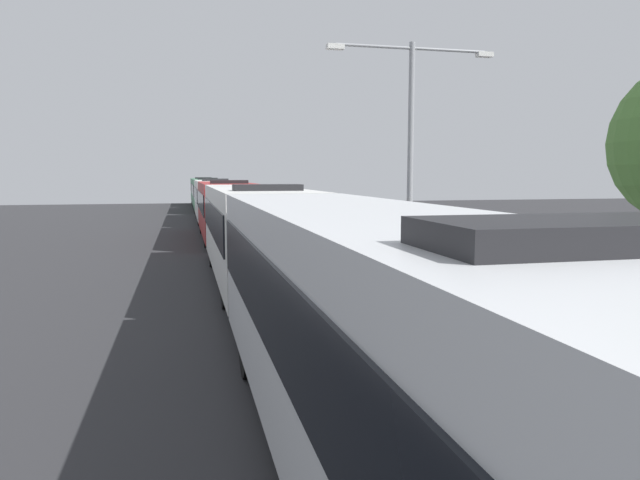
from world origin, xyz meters
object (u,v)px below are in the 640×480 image
object	(u,v)px
bus_second_in_line	(252,230)
streetlamp_mid	(411,132)
bus_rear	(206,194)
bus_lead	(373,325)
bus_fourth_in_line	(213,199)
white_suv	(636,357)
bus_tail_end	(202,190)
bus_middle	(225,208)

from	to	relation	value
bus_second_in_line	streetlamp_mid	xyz separation A→B (m)	(5.40, -0.07, 3.21)
bus_rear	streetlamp_mid	bearing A→B (deg)	-81.83
bus_lead	streetlamp_mid	world-z (taller)	streetlamp_mid
bus_fourth_in_line	white_suv	bearing A→B (deg)	-84.34
bus_fourth_in_line	bus_tail_end	xyz separation A→B (m)	(-0.00, 24.27, -0.00)
bus_rear	bus_tail_end	size ratio (longest dim) A/B	0.92
bus_rear	bus_tail_end	xyz separation A→B (m)	(0.00, 11.82, 0.00)
bus_second_in_line	bus_tail_end	distance (m)	49.33
bus_fourth_in_line	bus_second_in_line	bearing A→B (deg)	-90.00
bus_lead	bus_middle	size ratio (longest dim) A/B	1.02
white_suv	streetlamp_mid	xyz separation A→B (m)	(1.70, 12.19, 3.87)
bus_rear	white_suv	size ratio (longest dim) A/B	2.24
bus_rear	bus_second_in_line	bearing A→B (deg)	-90.00
bus_middle	bus_second_in_line	bearing A→B (deg)	-90.00
bus_lead	streetlamp_mid	xyz separation A→B (m)	(5.40, 12.18, 3.21)
white_suv	bus_lead	bearing A→B (deg)	179.80
bus_lead	streetlamp_mid	distance (m)	13.70
bus_fourth_in_line	white_suv	world-z (taller)	bus_fourth_in_line
bus_tail_end	white_suv	size ratio (longest dim) A/B	2.45
bus_lead	bus_tail_end	xyz separation A→B (m)	(-0.00, 61.58, -0.00)
bus_fourth_in_line	bus_rear	size ratio (longest dim) A/B	1.12
bus_second_in_line	bus_middle	distance (m)	12.77
bus_lead	bus_fourth_in_line	xyz separation A→B (m)	(-0.00, 37.31, -0.00)
bus_fourth_in_line	bus_rear	bearing A→B (deg)	90.00
bus_tail_end	streetlamp_mid	world-z (taller)	streetlamp_mid
bus_middle	bus_lead	bearing A→B (deg)	-90.00
bus_fourth_in_line	bus_middle	bearing A→B (deg)	-90.00
bus_rear	white_suv	bearing A→B (deg)	-85.75
bus_middle	bus_tail_end	distance (m)	36.56
bus_lead	bus_middle	bearing A→B (deg)	90.00
white_suv	bus_fourth_in_line	bearing A→B (deg)	95.66
bus_lead	bus_fourth_in_line	distance (m)	37.31
bus_middle	bus_fourth_in_line	bearing A→B (deg)	90.00
bus_fourth_in_line	bus_rear	xyz separation A→B (m)	(-0.00, 12.45, -0.00)
bus_middle	bus_rear	xyz separation A→B (m)	(-0.00, 24.74, -0.00)
bus_second_in_line	bus_middle	world-z (taller)	same
bus_lead	bus_rear	bearing A→B (deg)	90.00
white_suv	bus_tail_end	bearing A→B (deg)	93.44
bus_second_in_line	bus_fourth_in_line	xyz separation A→B (m)	(-0.00, 25.06, -0.00)
white_suv	streetlamp_mid	size ratio (longest dim) A/B	0.61
bus_lead	streetlamp_mid	size ratio (longest dim) A/B	1.55
bus_second_in_line	white_suv	world-z (taller)	bus_second_in_line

